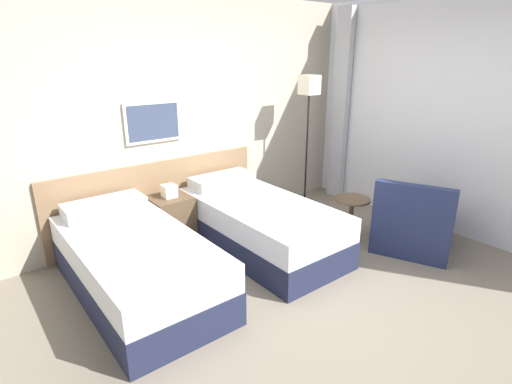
{
  "coord_description": "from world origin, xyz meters",
  "views": [
    {
      "loc": [
        -2.31,
        -2.11,
        2.05
      ],
      "look_at": [
        0.11,
        0.94,
        0.69
      ],
      "focal_mm": 28.0,
      "sensor_mm": 36.0,
      "label": 1
    }
  ],
  "objects_px": {
    "bed_near_window": "(259,224)",
    "armchair": "(414,225)",
    "nightstand": "(171,219)",
    "side_table": "(351,211)",
    "bed_near_door": "(136,264)",
    "floor_lamp": "(309,102)"
  },
  "relations": [
    {
      "from": "nightstand",
      "to": "side_table",
      "type": "xyz_separation_m",
      "value": [
        1.65,
        -1.2,
        0.06
      ]
    },
    {
      "from": "nightstand",
      "to": "side_table",
      "type": "bearing_deg",
      "value": -36.06
    },
    {
      "from": "armchair",
      "to": "floor_lamp",
      "type": "bearing_deg",
      "value": -17.6
    },
    {
      "from": "floor_lamp",
      "to": "armchair",
      "type": "relative_size",
      "value": 1.7
    },
    {
      "from": "bed_near_door",
      "to": "bed_near_window",
      "type": "xyz_separation_m",
      "value": [
        1.41,
        0.0,
        0.0
      ]
    },
    {
      "from": "floor_lamp",
      "to": "side_table",
      "type": "xyz_separation_m",
      "value": [
        -0.25,
        -0.99,
        -1.11
      ]
    },
    {
      "from": "side_table",
      "to": "armchair",
      "type": "distance_m",
      "value": 0.68
    },
    {
      "from": "bed_near_window",
      "to": "armchair",
      "type": "distance_m",
      "value": 1.7
    },
    {
      "from": "floor_lamp",
      "to": "nightstand",
      "type": "bearing_deg",
      "value": 173.62
    },
    {
      "from": "bed_near_window",
      "to": "nightstand",
      "type": "distance_m",
      "value": 0.99
    },
    {
      "from": "nightstand",
      "to": "armchair",
      "type": "bearing_deg",
      "value": -40.6
    },
    {
      "from": "side_table",
      "to": "bed_near_window",
      "type": "bearing_deg",
      "value": 152.32
    },
    {
      "from": "bed_near_door",
      "to": "floor_lamp",
      "type": "distance_m",
      "value": 2.9
    },
    {
      "from": "nightstand",
      "to": "side_table",
      "type": "distance_m",
      "value": 2.04
    },
    {
      "from": "armchair",
      "to": "bed_near_door",
      "type": "bearing_deg",
      "value": 46.06
    },
    {
      "from": "bed_near_door",
      "to": "side_table",
      "type": "xyz_separation_m",
      "value": [
        2.35,
        -0.49,
        0.07
      ]
    },
    {
      "from": "bed_near_door",
      "to": "bed_near_window",
      "type": "relative_size",
      "value": 1.0
    },
    {
      "from": "bed_near_window",
      "to": "armchair",
      "type": "relative_size",
      "value": 1.83
    },
    {
      "from": "floor_lamp",
      "to": "bed_near_door",
      "type": "bearing_deg",
      "value": -169.28
    },
    {
      "from": "floor_lamp",
      "to": "armchair",
      "type": "bearing_deg",
      "value": -84.54
    },
    {
      "from": "bed_near_window",
      "to": "armchair",
      "type": "height_order",
      "value": "armchair"
    },
    {
      "from": "bed_near_window",
      "to": "nightstand",
      "type": "relative_size",
      "value": 2.79
    }
  ]
}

